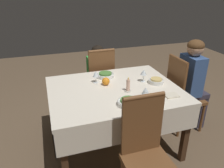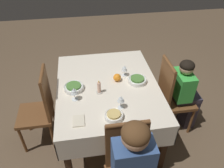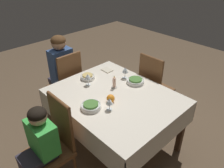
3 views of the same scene
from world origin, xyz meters
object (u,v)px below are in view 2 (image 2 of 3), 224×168
at_px(bowl_south, 137,80).
at_px(wine_glass_south, 124,68).
at_px(orange_fruit, 117,77).
at_px(dining_table, 108,91).
at_px(bowl_west, 114,115).
at_px(napkin_red_folded, 79,121).
at_px(chair_south, 172,95).
at_px(bowl_north, 74,87).
at_px(wine_glass_west, 121,99).
at_px(person_child_green, 185,92).
at_px(chair_north, 40,107).
at_px(candle_centerpiece, 99,88).
at_px(wine_glass_north, 74,91).

height_order(bowl_south, wine_glass_south, wine_glass_south).
bearing_deg(wine_glass_south, orange_fruit, 131.42).
bearing_deg(dining_table, bowl_west, 178.75).
bearing_deg(napkin_red_folded, chair_south, -67.89).
bearing_deg(bowl_north, wine_glass_south, -74.11).
bearing_deg(dining_table, wine_glass_south, -55.84).
distance_m(wine_glass_west, bowl_south, 0.46).
height_order(person_child_green, orange_fruit, person_child_green).
height_order(chair_north, orange_fruit, chair_north).
relative_size(bowl_north, candle_centerpiece, 1.36).
bearing_deg(wine_glass_west, bowl_south, -34.74).
bearing_deg(candle_centerpiece, chair_south, -85.31).
bearing_deg(bowl_south, person_child_green, -94.45).
xyz_separation_m(dining_table, wine_glass_south, (0.15, -0.22, 0.18)).
relative_size(bowl_west, wine_glass_west, 1.18).
height_order(bowl_west, napkin_red_folded, bowl_west).
distance_m(chair_south, chair_north, 1.52).
relative_size(wine_glass_south, wine_glass_north, 0.92).
distance_m(dining_table, chair_south, 0.77).
bearing_deg(candle_centerpiece, wine_glass_west, -145.12).
bearing_deg(bowl_west, person_child_green, -64.50).
bearing_deg(wine_glass_north, napkin_red_folded, -175.33).
height_order(wine_glass_west, wine_glass_north, wine_glass_north).
distance_m(dining_table, person_child_green, 0.94).
bearing_deg(wine_glass_north, candle_centerpiece, -74.47).
relative_size(dining_table, bowl_west, 7.90).
height_order(person_child_green, napkin_red_folded, person_child_green).
bearing_deg(bowl_south, chair_south, -96.20).
xyz_separation_m(chair_south, napkin_red_folded, (-0.44, 1.09, 0.22)).
xyz_separation_m(chair_south, orange_fruit, (0.10, 0.64, 0.25)).
bearing_deg(candle_centerpiece, bowl_north, 69.69).
height_order(dining_table, orange_fruit, orange_fruit).
xyz_separation_m(wine_glass_north, napkin_red_folded, (-0.30, -0.02, -0.10)).
height_order(candle_centerpiece, napkin_red_folded, candle_centerpiece).
relative_size(bowl_west, wine_glass_north, 1.16).
relative_size(chair_north, wine_glass_south, 7.19).
bearing_deg(wine_glass_south, bowl_north, 105.89).
bearing_deg(wine_glass_north, chair_south, -82.79).
distance_m(wine_glass_north, napkin_red_folded, 0.32).
xyz_separation_m(bowl_west, wine_glass_south, (0.64, -0.23, 0.07)).
xyz_separation_m(bowl_west, wine_glass_west, (0.12, -0.09, 0.08)).
relative_size(person_child_green, napkin_red_folded, 7.06).
relative_size(chair_north, orange_fruit, 11.40).
xyz_separation_m(orange_fruit, napkin_red_folded, (-0.55, 0.45, -0.04)).
relative_size(person_child_green, bowl_north, 4.61).
xyz_separation_m(bowl_west, bowl_north, (0.47, 0.36, -0.00)).
bearing_deg(bowl_west, bowl_north, 36.86).
relative_size(chair_north, person_child_green, 1.00).
height_order(wine_glass_west, bowl_north, wine_glass_west).
bearing_deg(chair_south, wine_glass_north, 97.21).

